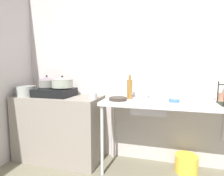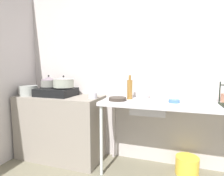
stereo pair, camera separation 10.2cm
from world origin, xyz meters
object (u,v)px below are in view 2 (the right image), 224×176
small_bowl_on_drainboard (174,101)px  bottle_by_sink (130,89)px  pot_beside_stove (29,90)px  faucet (147,88)px  stove (56,92)px  pot_on_left_burner (49,82)px  pot_on_right_burner (64,82)px  percolator (93,92)px  cup_by_rack (202,102)px  sink_basin (149,107)px  bucket_on_floor (187,166)px  frying_pan (118,99)px

small_bowl_on_drainboard → bottle_by_sink: (-0.52, 0.07, 0.11)m
pot_beside_stove → faucet: bearing=6.2°
stove → small_bowl_on_drainboard: 1.52m
pot_on_left_burner → pot_on_right_burner: size_ratio=0.78×
bottle_by_sink → stove: bearing=-176.6°
pot_on_right_burner → stove: bearing=180.0°
pot_beside_stove → bottle_by_sink: bearing=5.8°
percolator → stove: bearing=175.7°
pot_on_left_burner → cup_by_rack: size_ratio=2.66×
pot_on_left_burner → small_bowl_on_drainboard: bearing=-0.3°
sink_basin → small_bowl_on_drainboard: small_bowl_on_drainboard is taller
bucket_on_floor → sink_basin: bearing=-164.8°
small_bowl_on_drainboard → bottle_by_sink: bearing=172.5°
sink_basin → cup_by_rack: 0.55m
frying_pan → bottle_by_sink: size_ratio=0.72×
small_bowl_on_drainboard → percolator: bearing=-178.0°
cup_by_rack → bottle_by_sink: bearing=171.1°
percolator → bottle_by_sink: bearing=12.9°
sink_basin → frying_pan: bearing=-173.0°
bottle_by_sink → frying_pan: bearing=-130.4°
frying_pan → pot_on_right_burner: bearing=174.5°
faucet → pot_beside_stove: bearing=-173.8°
pot_on_right_burner → cup_by_rack: bearing=-2.1°
pot_on_right_burner → bottle_by_sink: bottle_by_sink is taller
percolator → sink_basin: (0.69, 0.01, -0.15)m
stove → percolator: percolator is taller
pot_on_right_burner → frying_pan: bearing=-5.5°
percolator → small_bowl_on_drainboard: bearing=2.0°
percolator → sink_basin: 0.70m
pot_on_left_burner → pot_on_right_burner: 0.23m
frying_pan → small_bowl_on_drainboard: bearing=6.1°
pot_beside_stove → faucet: (1.61, 0.17, 0.07)m
bucket_on_floor → frying_pan: bearing=-168.4°
cup_by_rack → small_bowl_on_drainboard: 0.28m
sink_basin → bottle_by_sink: 0.32m
sink_basin → bucket_on_floor: bearing=15.2°
faucet → bucket_on_floor: faucet is taller
frying_pan → bottle_by_sink: (0.11, 0.13, 0.11)m
pot_on_right_burner → cup_by_rack: 1.68m
pot_beside_stove → small_bowl_on_drainboard: (1.92, 0.08, -0.05)m
pot_beside_stove → faucet: size_ratio=1.14×
pot_beside_stove → cup_by_rack: 2.19m
cup_by_rack → pot_on_right_burner: bearing=177.9°
pot_on_right_burner → pot_beside_stove: 0.53m
small_bowl_on_drainboard → pot_on_left_burner: bearing=179.7°
cup_by_rack → bucket_on_floor: 0.81m
pot_on_right_burner → bottle_by_sink: bearing=3.9°
pot_beside_stove → percolator: size_ratio=1.52×
sink_basin → pot_on_right_burner: bearing=178.5°
pot_beside_stove → percolator: bearing=2.5°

